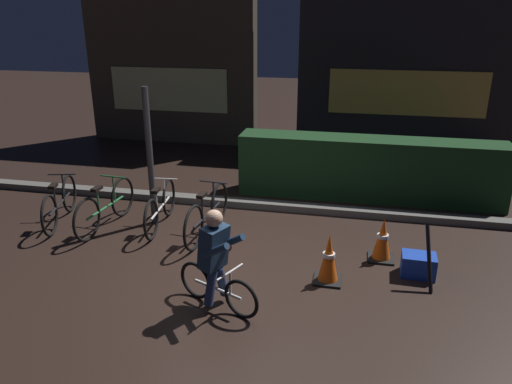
% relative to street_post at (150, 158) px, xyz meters
% --- Properties ---
extents(ground_plane, '(40.00, 40.00, 0.00)m').
position_rel_street_post_xyz_m(ground_plane, '(1.66, -1.20, -1.12)').
color(ground_plane, black).
extents(sidewalk_curb, '(12.00, 0.24, 0.12)m').
position_rel_street_post_xyz_m(sidewalk_curb, '(1.66, 1.00, -1.06)').
color(sidewalk_curb, '#56544F').
rests_on(sidewalk_curb, ground).
extents(hedge_row, '(4.80, 0.70, 1.15)m').
position_rel_street_post_xyz_m(hedge_row, '(3.46, 1.90, -0.55)').
color(hedge_row, '#19381C').
rests_on(hedge_row, ground).
extents(storefront_left, '(4.45, 0.54, 4.58)m').
position_rel_street_post_xyz_m(storefront_left, '(-1.65, 5.30, 1.16)').
color(storefront_left, '#42382D').
rests_on(storefront_left, ground).
extents(storefront_right, '(5.44, 0.54, 4.98)m').
position_rel_street_post_xyz_m(storefront_right, '(4.32, 6.00, 1.35)').
color(storefront_right, '#262328').
rests_on(storefront_right, ground).
extents(street_post, '(0.10, 0.10, 2.24)m').
position_rel_street_post_xyz_m(street_post, '(0.00, 0.00, 0.00)').
color(street_post, '#2D2D33').
rests_on(street_post, ground).
extents(parked_bike_leftmost, '(0.53, 1.61, 0.76)m').
position_rel_street_post_xyz_m(parked_bike_leftmost, '(-1.51, -0.32, -0.78)').
color(parked_bike_leftmost, black).
rests_on(parked_bike_leftmost, ground).
extents(parked_bike_left_mid, '(0.46, 1.71, 0.79)m').
position_rel_street_post_xyz_m(parked_bike_left_mid, '(-0.68, -0.34, -0.77)').
color(parked_bike_left_mid, black).
rests_on(parked_bike_left_mid, ground).
extents(parked_bike_center_left, '(0.46, 1.61, 0.74)m').
position_rel_street_post_xyz_m(parked_bike_center_left, '(0.17, -0.13, -0.78)').
color(parked_bike_center_left, black).
rests_on(parked_bike_center_left, ground).
extents(parked_bike_center_right, '(0.46, 1.73, 0.80)m').
position_rel_street_post_xyz_m(parked_bike_center_right, '(1.01, -0.29, -0.76)').
color(parked_bike_center_right, black).
rests_on(parked_bike_center_right, ground).
extents(traffic_cone_near, '(0.36, 0.36, 0.67)m').
position_rel_street_post_xyz_m(traffic_cone_near, '(2.96, -1.30, -0.80)').
color(traffic_cone_near, black).
rests_on(traffic_cone_near, ground).
extents(traffic_cone_far, '(0.36, 0.36, 0.63)m').
position_rel_street_post_xyz_m(traffic_cone_far, '(3.66, -0.54, -0.82)').
color(traffic_cone_far, black).
rests_on(traffic_cone_far, ground).
extents(blue_crate, '(0.45, 0.33, 0.30)m').
position_rel_street_post_xyz_m(blue_crate, '(4.13, -0.90, -0.97)').
color(blue_crate, '#193DB7').
rests_on(blue_crate, ground).
extents(cyclist, '(1.10, 0.66, 1.25)m').
position_rel_street_post_xyz_m(cyclist, '(1.72, -2.14, -0.49)').
color(cyclist, black).
rests_on(cyclist, ground).
extents(closed_umbrella, '(0.15, 0.42, 0.78)m').
position_rel_street_post_xyz_m(closed_umbrella, '(4.21, -1.15, -0.73)').
color(closed_umbrella, black).
rests_on(closed_umbrella, ground).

